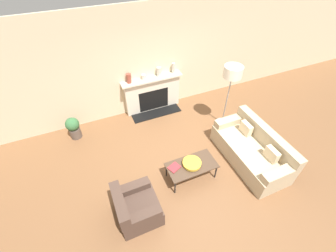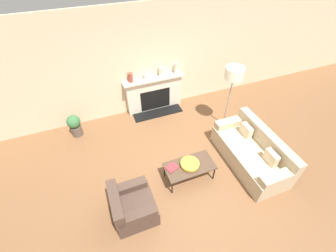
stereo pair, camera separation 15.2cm
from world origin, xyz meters
name	(u,v)px [view 2 (the right image)]	position (x,y,z in m)	size (l,w,h in m)	color
ground_plane	(193,172)	(0.00, 0.00, 0.00)	(18.00, 18.00, 0.00)	brown
wall_back	(153,61)	(0.00, 2.67, 1.45)	(18.00, 0.06, 2.90)	beige
fireplace	(154,94)	(-0.06, 2.53, 0.50)	(1.71, 0.59, 1.04)	beige
couch	(252,152)	(1.36, -0.19, 0.31)	(0.90, 1.92, 0.83)	tan
armchair_near	(132,206)	(-1.51, -0.46, 0.29)	(0.77, 0.79, 0.74)	#4C382D
coffee_table	(190,166)	(-0.15, -0.09, 0.38)	(1.05, 0.54, 0.42)	#4C3828
bowl	(190,164)	(-0.15, -0.08, 0.46)	(0.40, 0.40, 0.08)	gold
book	(172,168)	(-0.52, -0.01, 0.43)	(0.29, 0.26, 0.02)	#9E2D33
floor_lamp	(233,78)	(1.48, 1.15, 1.48)	(0.45, 0.45, 1.74)	gray
mantel_vase_left	(130,78)	(-0.68, 2.54, 1.17)	(0.13, 0.13, 0.26)	brown
mantel_vase_center_left	(145,77)	(-0.28, 2.54, 1.11)	(0.13, 0.13, 0.14)	beige
mantel_vase_center_right	(161,72)	(0.16, 2.54, 1.17)	(0.13, 0.13, 0.26)	beige
mantel_vase_right	(176,68)	(0.59, 2.54, 1.19)	(0.10, 0.10, 0.30)	beige
potted_plant	(75,125)	(-2.33, 2.20, 0.33)	(0.34, 0.34, 0.61)	brown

